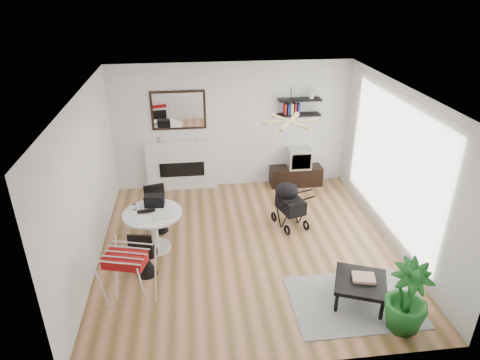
{
  "coord_description": "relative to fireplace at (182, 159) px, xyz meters",
  "views": [
    {
      "loc": [
        -0.87,
        -6.08,
        4.29
      ],
      "look_at": [
        -0.08,
        0.4,
        1.11
      ],
      "focal_mm": 32.0,
      "sensor_mm": 36.0,
      "label": 1
    }
  ],
  "objects": [
    {
      "name": "wall_left",
      "position": [
        -1.4,
        -2.42,
        0.66
      ],
      "size": [
        0.0,
        5.0,
        5.0
      ],
      "primitive_type": "plane",
      "rotation": [
        1.57,
        0.0,
        1.57
      ],
      "color": "white",
      "rests_on": "floor"
    },
    {
      "name": "wall_right",
      "position": [
        3.6,
        -2.42,
        0.66
      ],
      "size": [
        0.0,
        5.0,
        5.0
      ],
      "primitive_type": "plane",
      "rotation": [
        1.57,
        0.0,
        -1.57
      ],
      "color": "white",
      "rests_on": "floor"
    },
    {
      "name": "shelf_lower",
      "position": [
        2.5,
        -0.05,
        0.91
      ],
      "size": [
        0.9,
        0.25,
        0.04
      ],
      "primitive_type": "cube",
      "color": "black",
      "rests_on": "wall_back"
    },
    {
      "name": "drinking_glass",
      "position": [
        -0.77,
        -2.13,
        0.08
      ],
      "size": [
        0.06,
        0.06,
        0.1
      ],
      "primitive_type": "cylinder",
      "color": "white",
      "rests_on": "dining_table"
    },
    {
      "name": "potted_plant",
      "position": [
        2.89,
        -4.5,
        -0.17
      ],
      "size": [
        0.6,
        0.6,
        1.02
      ],
      "primitive_type": "imported",
      "rotation": [
        0.0,
        0.0,
        0.05
      ],
      "color": "#1C6322",
      "rests_on": "floor"
    },
    {
      "name": "floor",
      "position": [
        1.1,
        -2.42,
        -0.69
      ],
      "size": [
        5.0,
        5.0,
        0.0
      ],
      "primitive_type": "plane",
      "color": "brown",
      "rests_on": "ground"
    },
    {
      "name": "sheer_curtain",
      "position": [
        3.5,
        -2.22,
        0.66
      ],
      "size": [
        0.04,
        3.6,
        2.6
      ],
      "primitive_type": "cube",
      "color": "white",
      "rests_on": "wall_right"
    },
    {
      "name": "ceiling",
      "position": [
        1.1,
        -2.42,
        2.01
      ],
      "size": [
        5.0,
        5.0,
        0.0
      ],
      "primitive_type": "plane",
      "color": "white",
      "rests_on": "wall_back"
    },
    {
      "name": "pendant_lamp",
      "position": [
        1.8,
        -2.12,
        1.46
      ],
      "size": [
        0.9,
        0.9,
        0.1
      ],
      "primitive_type": null,
      "color": "tan",
      "rests_on": "ceiling"
    },
    {
      "name": "chair_far",
      "position": [
        -0.44,
        -1.67,
        -0.41
      ],
      "size": [
        0.44,
        0.45,
        0.86
      ],
      "rotation": [
        0.0,
        0.0,
        0.27
      ],
      "color": "black",
      "rests_on": "floor"
    },
    {
      "name": "newspaper",
      "position": [
        -0.32,
        -2.36,
        0.03
      ],
      "size": [
        0.38,
        0.33,
        0.01
      ],
      "primitive_type": "cube",
      "rotation": [
        0.0,
        0.0,
        0.17
      ],
      "color": "white",
      "rests_on": "dining_table"
    },
    {
      "name": "rug",
      "position": [
        2.43,
        -3.95,
        -0.68
      ],
      "size": [
        1.8,
        1.3,
        0.01
      ],
      "primitive_type": "cube",
      "color": "gray",
      "rests_on": "floor"
    },
    {
      "name": "wall_back",
      "position": [
        1.1,
        0.08,
        0.66
      ],
      "size": [
        5.0,
        0.0,
        5.0
      ],
      "primitive_type": "plane",
      "rotation": [
        1.57,
        0.0,
        0.0
      ],
      "color": "white",
      "rests_on": "floor"
    },
    {
      "name": "crt_tv",
      "position": [
        2.54,
        -0.14,
        -0.05
      ],
      "size": [
        0.49,
        0.43,
        0.43
      ],
      "color": "#B4B3B5",
      "rests_on": "tv_console"
    },
    {
      "name": "coffee_table",
      "position": [
        2.5,
        -3.94,
        -0.35
      ],
      "size": [
        0.92,
        0.92,
        0.36
      ],
      "rotation": [
        0.0,
        0.0,
        -0.38
      ],
      "color": "black",
      "rests_on": "rug"
    },
    {
      "name": "tv_console",
      "position": [
        2.5,
        -0.13,
        -0.47
      ],
      "size": [
        1.13,
        0.4,
        0.43
      ],
      "primitive_type": "cube",
      "color": "black",
      "rests_on": "floor"
    },
    {
      "name": "dining_table",
      "position": [
        -0.48,
        -2.26,
        -0.21
      ],
      "size": [
        0.98,
        0.98,
        0.71
      ],
      "color": "white",
      "rests_on": "floor"
    },
    {
      "name": "black_bag",
      "position": [
        -0.45,
        -2.03,
        0.13
      ],
      "size": [
        0.34,
        0.22,
        0.2
      ],
      "primitive_type": "cube",
      "rotation": [
        0.0,
        0.0,
        -0.07
      ],
      "color": "black",
      "rests_on": "dining_table"
    },
    {
      "name": "magazines",
      "position": [
        2.55,
        -3.92,
        -0.29
      ],
      "size": [
        0.36,
        0.31,
        0.04
      ],
      "primitive_type": "cube",
      "rotation": [
        0.0,
        0.0,
        -0.25
      ],
      "color": "#D95136",
      "rests_on": "coffee_table"
    },
    {
      "name": "shelf_upper",
      "position": [
        2.5,
        -0.05,
        1.23
      ],
      "size": [
        0.9,
        0.25,
        0.04
      ],
      "primitive_type": "cube",
      "color": "black",
      "rests_on": "wall_back"
    },
    {
      "name": "chair_near",
      "position": [
        -0.58,
        -2.96,
        -0.42
      ],
      "size": [
        0.41,
        0.43,
        0.84
      ],
      "rotation": [
        0.0,
        0.0,
        2.98
      ],
      "color": "black",
      "rests_on": "floor"
    },
    {
      "name": "laptop",
      "position": [
        -0.57,
        -2.27,
        0.04
      ],
      "size": [
        0.32,
        0.23,
        0.02
      ],
      "primitive_type": "imported",
      "rotation": [
        0.0,
        0.0,
        0.15
      ],
      "color": "black",
      "rests_on": "dining_table"
    },
    {
      "name": "fireplace",
      "position": [
        0.0,
        0.0,
        0.0
      ],
      "size": [
        1.5,
        0.17,
        2.16
      ],
      "color": "white",
      "rests_on": "floor"
    },
    {
      "name": "drying_rack",
      "position": [
        -0.72,
        -3.65,
        -0.19
      ],
      "size": [
        0.76,
        0.74,
        0.94
      ],
      "rotation": [
        0.0,
        0.0,
        -0.27
      ],
      "color": "white",
      "rests_on": "floor"
    },
    {
      "name": "stroller",
      "position": [
        1.97,
        -1.74,
        -0.3
      ],
      "size": [
        0.63,
        0.81,
        0.89
      ],
      "rotation": [
        0.0,
        0.0,
        0.3
      ],
      "color": "black",
      "rests_on": "floor"
    }
  ]
}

